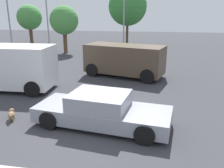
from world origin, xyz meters
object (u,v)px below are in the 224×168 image
Objects in this scene: suv_dark at (124,59)px; light_post_far at (7,6)px; dog at (11,114)px; van_white at (2,66)px; light_post_mid at (124,3)px; sedan_foreground at (102,111)px.

light_post_far is (-12.42, 8.08, 3.28)m from suv_dark.
dog is 0.09× the size of light_post_far.
suv_dark is at bearing -33.04° from light_post_far.
van_white is 13.65m from light_post_mid.
dog is at bearing -58.65° from light_post_far.
dog is at bearing -169.21° from sedan_foreground.
light_post_far reaches higher than sedan_foreground.
light_post_mid is at bearing -33.33° from dog.
light_post_mid is at bearing 67.75° from van_white.
light_post_mid is 11.32m from light_post_far.
sedan_foreground is at bearing -30.50° from van_white.
light_post_mid is at bearing 4.19° from light_post_far.
suv_dark is (-0.00, 6.64, 0.50)m from sedan_foreground.
sedan_foreground is 3.37m from dog.
light_post_far is at bearing 162.72° from suv_dark.
suv_dark is at bearing 97.87° from sedan_foreground.
suv_dark is at bearing 29.48° from van_white.
van_white is 0.77× the size of light_post_mid.
light_post_far is at bearing 6.03° from dog.
sedan_foreground reaches higher than dog.
light_post_far is (-6.67, 11.58, 3.13)m from van_white.
suv_dark is at bearing -51.50° from dog.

